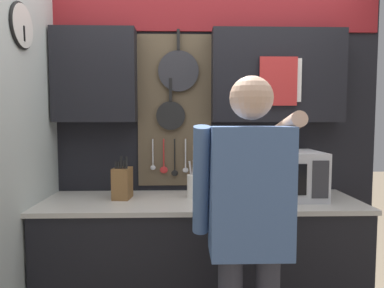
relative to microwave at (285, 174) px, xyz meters
name	(u,v)px	position (x,y,z in m)	size (l,w,h in m)	color
base_cabinet_counter	(201,267)	(-0.57, -0.04, -0.63)	(2.09, 0.62, 0.93)	black
back_wall_unit	(202,113)	(-0.55, 0.24, 0.42)	(2.66, 0.23, 2.55)	black
side_wall	(6,153)	(-1.64, -0.44, 0.20)	(0.07, 1.60, 2.55)	silver
microwave	(285,174)	(0.00, 0.00, 0.00)	(0.47, 0.40, 0.32)	silver
knife_block	(122,183)	(-1.10, 0.00, -0.05)	(0.12, 0.16, 0.29)	brown
utensil_crock	(195,183)	(-0.61, 0.00, -0.06)	(0.11, 0.11, 0.36)	white
person	(249,218)	(-0.38, -0.69, -0.10)	(0.54, 0.65, 1.66)	#383842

